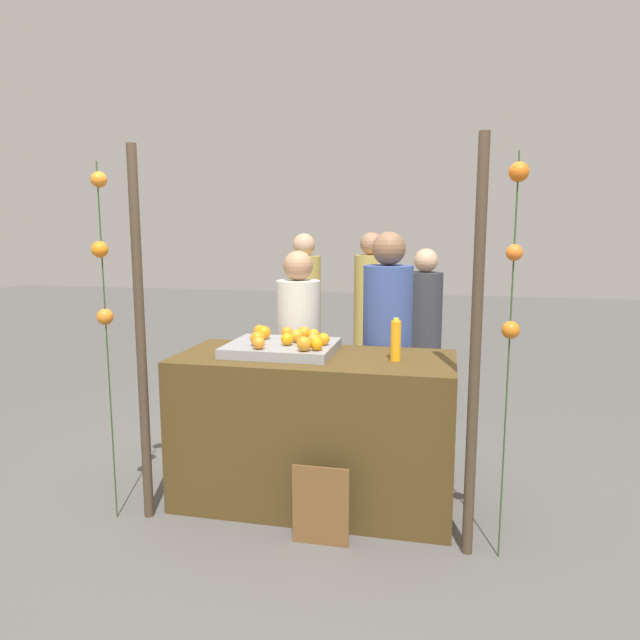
{
  "coord_description": "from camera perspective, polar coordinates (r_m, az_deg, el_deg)",
  "views": [
    {
      "loc": [
        0.78,
        -3.39,
        1.72
      ],
      "look_at": [
        0.0,
        0.15,
        1.14
      ],
      "focal_mm": 32.48,
      "sensor_mm": 36.0,
      "label": 1
    }
  ],
  "objects": [
    {
      "name": "crowd_person_0",
      "position": [
        5.91,
        4.98,
        -0.12
      ],
      "size": [
        0.34,
        0.34,
        1.68
      ],
      "color": "tan",
      "rests_on": "ground_plane"
    },
    {
      "name": "orange_6",
      "position": [
        3.57,
        -6.18,
        -1.84
      ],
      "size": [
        0.09,
        0.09,
        0.09
      ],
      "primitive_type": "sphere",
      "color": "orange",
      "rests_on": "orange_tray"
    },
    {
      "name": "orange_tray",
      "position": [
        3.66,
        -3.79,
        -2.75
      ],
      "size": [
        0.67,
        0.55,
        0.06
      ],
      "primitive_type": "cube",
      "color": "gray",
      "rests_on": "stall_counter"
    },
    {
      "name": "orange_9",
      "position": [
        3.58,
        -3.27,
        -1.91
      ],
      "size": [
        0.08,
        0.08,
        0.08
      ],
      "primitive_type": "sphere",
      "color": "orange",
      "rests_on": "orange_tray"
    },
    {
      "name": "garland_strand_right",
      "position": [
        2.98,
        18.62,
        6.27
      ],
      "size": [
        0.1,
        0.1,
        2.08
      ],
      "color": "#2D4C23",
      "rests_on": "ground_plane"
    },
    {
      "name": "chalkboard_sign",
      "position": [
        3.31,
        0.08,
        -17.9
      ],
      "size": [
        0.32,
        0.03,
        0.46
      ],
      "color": "brown",
      "rests_on": "ground_plane"
    },
    {
      "name": "canopy_post_left",
      "position": [
        3.49,
        -17.25,
        -1.77
      ],
      "size": [
        0.06,
        0.06,
        2.18
      ],
      "primitive_type": "cylinder",
      "color": "#473828",
      "rests_on": "ground_plane"
    },
    {
      "name": "stall_counter",
      "position": [
        3.69,
        -0.51,
        -10.7
      ],
      "size": [
        1.7,
        0.76,
        0.94
      ],
      "primitive_type": "cube",
      "color": "#4C3819",
      "rests_on": "ground_plane"
    },
    {
      "name": "orange_3",
      "position": [
        3.7,
        -0.62,
        -1.5
      ],
      "size": [
        0.08,
        0.08,
        0.08
      ],
      "primitive_type": "sphere",
      "color": "orange",
      "rests_on": "orange_tray"
    },
    {
      "name": "vendor_right",
      "position": [
        4.08,
        6.6,
        -4.2
      ],
      "size": [
        0.34,
        0.34,
        1.7
      ],
      "color": "#384C8C",
      "rests_on": "ground_plane"
    },
    {
      "name": "vendor_left",
      "position": [
        4.22,
        -2.12,
        -4.56
      ],
      "size": [
        0.31,
        0.31,
        1.56
      ],
      "color": "beige",
      "rests_on": "ground_plane"
    },
    {
      "name": "orange_1",
      "position": [
        3.52,
        -0.61,
        -2.03
      ],
      "size": [
        0.08,
        0.08,
        0.08
      ],
      "primitive_type": "sphere",
      "color": "orange",
      "rests_on": "orange_tray"
    },
    {
      "name": "orange_4",
      "position": [
        3.74,
        -1.61,
        -1.32
      ],
      "size": [
        0.09,
        0.09,
        0.09
      ],
      "primitive_type": "sphere",
      "color": "orange",
      "rests_on": "orange_tray"
    },
    {
      "name": "orange_8",
      "position": [
        3.4,
        -1.6,
        -2.37
      ],
      "size": [
        0.09,
        0.09,
        0.09
      ],
      "primitive_type": "sphere",
      "color": "orange",
      "rests_on": "orange_tray"
    },
    {
      "name": "garland_strand_left",
      "position": [
        3.48,
        -20.71,
        5.71
      ],
      "size": [
        0.1,
        0.11,
        2.08
      ],
      "color": "#2D4C23",
      "rests_on": "ground_plane"
    },
    {
      "name": "canopy_post_right",
      "position": [
        3.04,
        15.05,
        -3.22
      ],
      "size": [
        0.06,
        0.06,
        2.18
      ],
      "primitive_type": "cylinder",
      "color": "#473828",
      "rests_on": "ground_plane"
    },
    {
      "name": "crowd_person_1",
      "position": [
        5.25,
        10.18,
        -2.09
      ],
      "size": [
        0.31,
        0.31,
        1.55
      ],
      "color": "#333338",
      "rests_on": "ground_plane"
    },
    {
      "name": "orange_11",
      "position": [
        3.48,
        -6.08,
        -2.28
      ],
      "size": [
        0.07,
        0.07,
        0.07
      ],
      "primitive_type": "sphere",
      "color": "orange",
      "rests_on": "orange_tray"
    },
    {
      "name": "orange_10",
      "position": [
        3.58,
        0.35,
        -1.89
      ],
      "size": [
        0.08,
        0.08,
        0.08
      ],
      "primitive_type": "sphere",
      "color": "orange",
      "rests_on": "orange_tray"
    },
    {
      "name": "juice_bottle",
      "position": [
        3.44,
        7.48,
        -2.01
      ],
      "size": [
        0.06,
        0.06,
        0.26
      ],
      "color": "orange",
      "rests_on": "stall_counter"
    },
    {
      "name": "orange_5",
      "position": [
        3.42,
        -0.31,
        -2.4
      ],
      "size": [
        0.08,
        0.08,
        0.08
      ],
      "primitive_type": "sphere",
      "color": "orange",
      "rests_on": "orange_tray"
    },
    {
      "name": "crowd_person_2",
      "position": [
        5.91,
        -1.56,
        -0.15
      ],
      "size": [
        0.33,
        0.33,
        1.67
      ],
      "color": "tan",
      "rests_on": "ground_plane"
    },
    {
      "name": "orange_2",
      "position": [
        3.8,
        -3.25,
        -1.25
      ],
      "size": [
        0.08,
        0.08,
        0.08
      ],
      "primitive_type": "sphere",
      "color": "orange",
      "rests_on": "orange_tray"
    },
    {
      "name": "orange_12",
      "position": [
        3.87,
        -5.98,
        -1.08
      ],
      "size": [
        0.08,
        0.08,
        0.08
      ],
      "primitive_type": "sphere",
      "color": "orange",
      "rests_on": "orange_tray"
    },
    {
      "name": "orange_0",
      "position": [
        3.79,
        -5.56,
        -1.24
      ],
      "size": [
        0.09,
        0.09,
        0.09
      ],
      "primitive_type": "sphere",
      "color": "orange",
      "rests_on": "orange_tray"
    },
    {
      "name": "orange_7",
      "position": [
        3.66,
        -2.32,
        -1.6
      ],
      "size": [
        0.08,
        0.08,
        0.08
      ],
      "primitive_type": "sphere",
      "color": "orange",
      "rests_on": "orange_tray"
    },
    {
      "name": "ground_plane",
      "position": [
        3.88,
        -0.5,
        -17.26
      ],
      "size": [
        24.0,
        24.0,
        0.0
      ],
      "primitive_type": "plane",
      "color": "#565451"
    }
  ]
}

